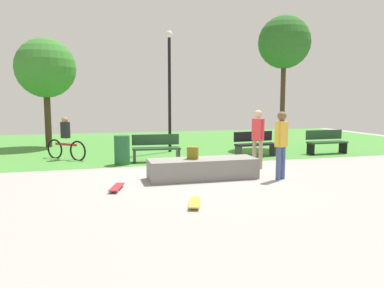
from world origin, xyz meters
The scene contains 16 objects.
ground_plane centered at (0.00, 0.00, 0.00)m, with size 28.00×28.00×0.00m, color #9E9993.
grass_lawn centered at (0.00, 7.73, 0.00)m, with size 26.60×12.54×0.01m, color #478C38.
concrete_ledge centered at (-0.05, -0.77, 0.27)m, with size 2.85×0.90×0.53m, color gray.
backpack_on_ledge centered at (-0.31, -0.75, 0.69)m, with size 0.28×0.20×0.32m, color olive.
skater_performing_trick centered at (1.88, -1.41, 1.05)m, with size 0.39×0.33×1.77m.
skater_watching centered at (1.98, 0.22, 1.04)m, with size 0.34×0.38×1.77m.
skateboard_by_ledge centered at (-0.92, -3.14, 0.06)m, with size 0.44×0.82×0.08m.
skateboard_spare centered at (-2.32, -1.45, 0.06)m, with size 0.42×0.82×0.08m.
park_bench_near_path centered at (2.94, 2.45, 0.48)m, with size 1.64×0.65×0.91m.
park_bench_near_lamppost centered at (5.88, 2.37, 0.48)m, with size 1.61×0.52×0.91m.
park_bench_far_left centered at (-0.78, 2.25, 0.48)m, with size 1.62×0.56×0.91m.
tree_tall_oak centered at (5.17, 4.56, 4.48)m, with size 2.22×2.22×5.63m.
tree_leaning_ash centered at (-4.73, 7.35, 3.43)m, with size 2.56×2.56×4.73m.
lamp_post centered at (0.15, 4.45, 2.84)m, with size 0.28×0.28×4.74m.
trash_bin centered at (-1.94, 1.94, 0.47)m, with size 0.49×0.49×0.94m, color #1E592D.
cyclist_on_bicycle centered at (-3.75, 3.51, 0.63)m, with size 1.38×1.28×1.52m.
Camera 1 is at (-2.80, -9.91, 2.05)m, focal length 34.38 mm.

